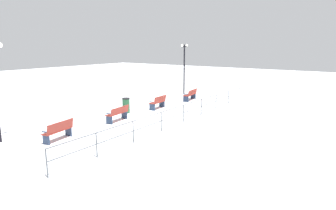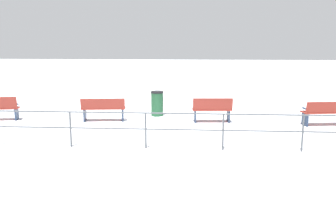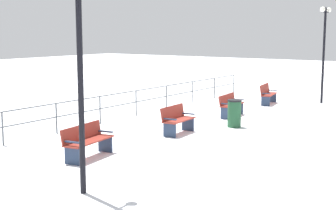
{
  "view_description": "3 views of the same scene",
  "coord_description": "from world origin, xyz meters",
  "px_view_note": "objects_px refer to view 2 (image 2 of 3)",
  "views": [
    {
      "loc": [
        -11.45,
        13.26,
        4.28
      ],
      "look_at": [
        -2.11,
        -0.07,
        0.87
      ],
      "focal_mm": 30.38,
      "sensor_mm": 36.0,
      "label": 1
    },
    {
      "loc": [
        -12.67,
        -1.26,
        2.98
      ],
      "look_at": [
        -0.72,
        -0.44,
        0.77
      ],
      "focal_mm": 38.25,
      "sensor_mm": 36.0,
      "label": 2
    },
    {
      "loc": [
        8.94,
        -15.32,
        3.37
      ],
      "look_at": [
        -0.81,
        -1.24,
        0.79
      ],
      "focal_mm": 53.05,
      "sensor_mm": 36.0,
      "label": 3
    }
  ],
  "objects_px": {
    "bench_nearest": "(327,112)",
    "bench_third": "(103,109)",
    "bench_second": "(212,110)",
    "trash_bin": "(157,103)"
  },
  "relations": [
    {
      "from": "bench_nearest",
      "to": "trash_bin",
      "type": "relative_size",
      "value": 1.8
    },
    {
      "from": "trash_bin",
      "to": "bench_nearest",
      "type": "bearing_deg",
      "value": -101.72
    },
    {
      "from": "bench_second",
      "to": "trash_bin",
      "type": "relative_size",
      "value": 1.49
    },
    {
      "from": "bench_second",
      "to": "bench_third",
      "type": "relative_size",
      "value": 0.89
    },
    {
      "from": "bench_nearest",
      "to": "bench_second",
      "type": "distance_m",
      "value": 3.97
    },
    {
      "from": "bench_nearest",
      "to": "trash_bin",
      "type": "bearing_deg",
      "value": 70.27
    },
    {
      "from": "bench_second",
      "to": "bench_third",
      "type": "distance_m",
      "value": 3.96
    },
    {
      "from": "bench_third",
      "to": "trash_bin",
      "type": "distance_m",
      "value": 2.18
    },
    {
      "from": "bench_nearest",
      "to": "bench_second",
      "type": "bearing_deg",
      "value": 78.6
    },
    {
      "from": "bench_nearest",
      "to": "bench_third",
      "type": "relative_size",
      "value": 1.07
    }
  ]
}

